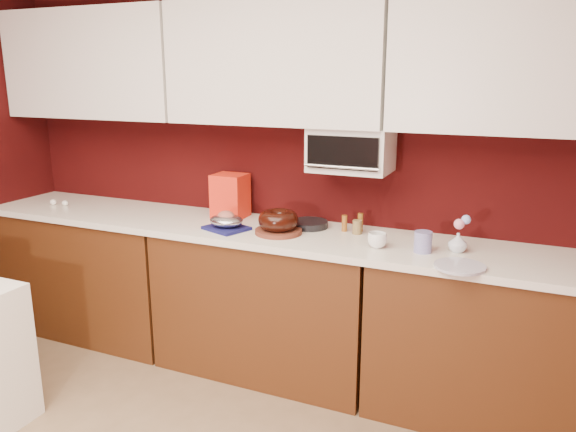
% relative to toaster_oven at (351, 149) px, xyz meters
% --- Properties ---
extents(wall_back, '(4.00, 0.02, 2.50)m').
position_rel_toaster_oven_xyz_m(wall_back, '(-0.45, 0.15, -0.12)').
color(wall_back, '#330707').
rests_on(wall_back, floor).
extents(base_cabinet_left, '(1.31, 0.58, 0.86)m').
position_rel_toaster_oven_xyz_m(base_cabinet_left, '(-1.78, -0.17, -0.95)').
color(base_cabinet_left, '#4E270F').
rests_on(base_cabinet_left, floor).
extents(base_cabinet_center, '(1.31, 0.58, 0.86)m').
position_rel_toaster_oven_xyz_m(base_cabinet_center, '(-0.45, -0.17, -0.95)').
color(base_cabinet_center, '#4E270F').
rests_on(base_cabinet_center, floor).
extents(base_cabinet_right, '(1.31, 0.58, 0.86)m').
position_rel_toaster_oven_xyz_m(base_cabinet_right, '(0.88, -0.17, -0.95)').
color(base_cabinet_right, '#4E270F').
rests_on(base_cabinet_right, floor).
extents(countertop, '(4.00, 0.62, 0.04)m').
position_rel_toaster_oven_xyz_m(countertop, '(-0.45, -0.17, -0.49)').
color(countertop, white).
rests_on(countertop, base_cabinet_center).
extents(upper_cabinet_left, '(1.31, 0.33, 0.70)m').
position_rel_toaster_oven_xyz_m(upper_cabinet_left, '(-1.78, -0.02, 0.48)').
color(upper_cabinet_left, white).
rests_on(upper_cabinet_left, wall_back).
extents(upper_cabinet_center, '(1.31, 0.33, 0.70)m').
position_rel_toaster_oven_xyz_m(upper_cabinet_center, '(-0.45, -0.02, 0.48)').
color(upper_cabinet_center, white).
rests_on(upper_cabinet_center, wall_back).
extents(upper_cabinet_right, '(1.31, 0.33, 0.70)m').
position_rel_toaster_oven_xyz_m(upper_cabinet_right, '(0.88, -0.02, 0.48)').
color(upper_cabinet_right, white).
rests_on(upper_cabinet_right, wall_back).
extents(toaster_oven, '(0.45, 0.30, 0.25)m').
position_rel_toaster_oven_xyz_m(toaster_oven, '(0.00, 0.00, 0.00)').
color(toaster_oven, white).
rests_on(toaster_oven, upper_cabinet_center).
extents(toaster_oven_door, '(0.40, 0.02, 0.18)m').
position_rel_toaster_oven_xyz_m(toaster_oven_door, '(0.00, -0.16, 0.00)').
color(toaster_oven_door, black).
rests_on(toaster_oven_door, toaster_oven).
extents(toaster_oven_handle, '(0.42, 0.02, 0.02)m').
position_rel_toaster_oven_xyz_m(toaster_oven_handle, '(0.00, -0.18, -0.07)').
color(toaster_oven_handle, silver).
rests_on(toaster_oven_handle, toaster_oven).
extents(cake_base, '(0.31, 0.31, 0.03)m').
position_rel_toaster_oven_xyz_m(cake_base, '(-0.35, -0.23, -0.46)').
color(cake_base, brown).
rests_on(cake_base, countertop).
extents(bundt_cake, '(0.30, 0.30, 0.09)m').
position_rel_toaster_oven_xyz_m(bundt_cake, '(-0.35, -0.23, -0.39)').
color(bundt_cake, black).
rests_on(bundt_cake, cake_base).
extents(navy_towel, '(0.29, 0.27, 0.02)m').
position_rel_toaster_oven_xyz_m(navy_towel, '(-0.66, -0.28, -0.47)').
color(navy_towel, '#161653').
rests_on(navy_towel, countertop).
extents(foil_ham_nest, '(0.21, 0.18, 0.07)m').
position_rel_toaster_oven_xyz_m(foil_ham_nest, '(-0.66, -0.28, -0.42)').
color(foil_ham_nest, silver).
rests_on(foil_ham_nest, navy_towel).
extents(roasted_ham, '(0.13, 0.12, 0.07)m').
position_rel_toaster_oven_xyz_m(roasted_ham, '(-0.66, -0.28, -0.40)').
color(roasted_ham, '#B36052').
rests_on(roasted_ham, foil_ham_nest).
extents(pandoro_box, '(0.20, 0.19, 0.28)m').
position_rel_toaster_oven_xyz_m(pandoro_box, '(-0.79, 0.00, -0.34)').
color(pandoro_box, red).
rests_on(pandoro_box, countertop).
extents(dark_pan, '(0.29, 0.29, 0.04)m').
position_rel_toaster_oven_xyz_m(dark_pan, '(-0.24, -0.03, -0.46)').
color(dark_pan, black).
rests_on(dark_pan, countertop).
extents(coffee_mug, '(0.12, 0.12, 0.10)m').
position_rel_toaster_oven_xyz_m(coffee_mug, '(0.24, -0.26, -0.43)').
color(coffee_mug, white).
rests_on(coffee_mug, countertop).
extents(blue_jar, '(0.11, 0.11, 0.11)m').
position_rel_toaster_oven_xyz_m(blue_jar, '(0.47, -0.24, -0.42)').
color(blue_jar, navy).
rests_on(blue_jar, countertop).
extents(flower_vase, '(0.08, 0.08, 0.11)m').
position_rel_toaster_oven_xyz_m(flower_vase, '(0.63, -0.17, -0.42)').
color(flower_vase, silver).
rests_on(flower_vase, countertop).
extents(flower_pink, '(0.05, 0.05, 0.05)m').
position_rel_toaster_oven_xyz_m(flower_pink, '(0.63, -0.17, -0.33)').
color(flower_pink, pink).
rests_on(flower_pink, flower_vase).
extents(flower_blue, '(0.05, 0.05, 0.05)m').
position_rel_toaster_oven_xyz_m(flower_blue, '(0.66, -0.15, -0.30)').
color(flower_blue, '#9DB3FB').
rests_on(flower_blue, flower_vase).
extents(china_plate, '(0.26, 0.26, 0.01)m').
position_rel_toaster_oven_xyz_m(china_plate, '(0.68, -0.41, -0.47)').
color(china_plate, silver).
rests_on(china_plate, countertop).
extents(amber_bottle, '(0.03, 0.03, 0.09)m').
position_rel_toaster_oven_xyz_m(amber_bottle, '(-0.02, -0.03, -0.43)').
color(amber_bottle, '#8F511A').
rests_on(amber_bottle, countertop).
extents(paper_cup, '(0.07, 0.07, 0.08)m').
position_rel_toaster_oven_xyz_m(paper_cup, '(0.06, -0.05, -0.43)').
color(paper_cup, olive).
rests_on(paper_cup, countertop).
extents(egg_left, '(0.06, 0.05, 0.04)m').
position_rel_toaster_oven_xyz_m(egg_left, '(-2.09, -0.21, -0.46)').
color(egg_left, white).
rests_on(egg_left, countertop).
extents(egg_right, '(0.06, 0.05, 0.04)m').
position_rel_toaster_oven_xyz_m(egg_right, '(-2.00, -0.19, -0.46)').
color(egg_right, white).
rests_on(egg_right, countertop).
extents(amber_bottle_tall, '(0.03, 0.03, 0.11)m').
position_rel_toaster_oven_xyz_m(amber_bottle_tall, '(0.06, 0.01, -0.42)').
color(amber_bottle_tall, brown).
rests_on(amber_bottle_tall, countertop).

